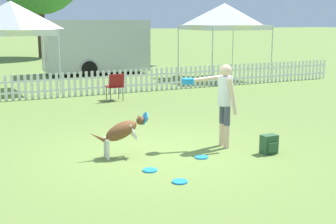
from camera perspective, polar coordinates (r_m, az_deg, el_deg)
ground_plane at (r=8.69m, az=-1.27°, el=-5.05°), size 240.00×240.00×0.00m
handler_person at (r=8.98m, az=6.64°, el=2.00°), size 0.92×0.74×1.60m
leaping_dog at (r=8.39m, az=-5.57°, el=-2.27°), size 1.09×0.38×0.79m
frisbee_near_handler at (r=7.18m, az=1.46°, el=-8.48°), size 0.24×0.24×0.02m
frisbee_near_dog at (r=8.43m, az=4.12°, el=-5.51°), size 0.24×0.24×0.02m
frisbee_midfield at (r=7.70m, az=-2.20°, el=-7.11°), size 0.24×0.24×0.02m
backpack_on_grass at (r=8.84m, az=12.24°, el=-3.87°), size 0.29×0.24×0.35m
picket_fence at (r=15.27m, az=-12.68°, el=3.26°), size 22.28×0.04×0.80m
folding_chair_center at (r=14.34m, az=-6.43°, el=3.35°), size 0.48×0.50×0.83m
canopy_tent_main at (r=16.88m, az=-18.56°, el=10.80°), size 2.57×2.57×3.06m
canopy_tent_secondary at (r=20.00m, az=6.88°, el=11.48°), size 2.89×2.89×3.11m
equipment_trailer at (r=21.73m, az=-8.82°, el=8.00°), size 5.41×2.40×2.43m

